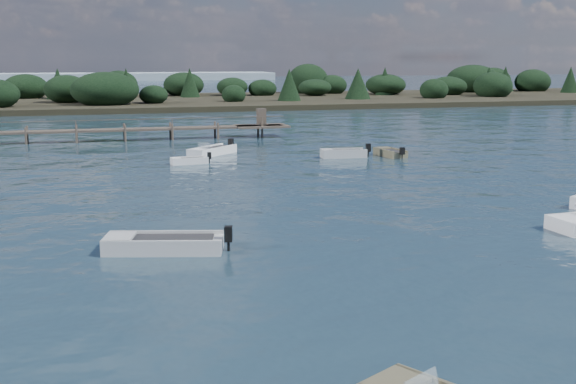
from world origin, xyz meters
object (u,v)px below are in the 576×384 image
object	(u,v)px
tender_far_grey_b	(344,155)
dinghy_extra_a	(212,153)
dinghy_extra_b	(390,154)
tender_far_white	(189,162)
dinghy_mid_grey	(164,247)

from	to	relation	value
tender_far_grey_b	dinghy_extra_a	world-z (taller)	dinghy_extra_a
dinghy_extra_b	tender_far_white	distance (m)	15.60
dinghy_extra_a	dinghy_mid_grey	bearing A→B (deg)	-103.47
dinghy_extra_b	tender_far_white	bearing A→B (deg)	179.94
dinghy_extra_b	dinghy_extra_a	distance (m)	13.91
tender_far_grey_b	dinghy_mid_grey	bearing A→B (deg)	-124.24
tender_far_white	dinghy_mid_grey	bearing A→B (deg)	-100.30
dinghy_mid_grey	dinghy_extra_b	distance (m)	30.69
dinghy_extra_a	tender_far_grey_b	bearing A→B (deg)	-23.86
tender_far_grey_b	dinghy_extra_a	size ratio (longest dim) A/B	0.89
dinghy_extra_b	tender_far_white	xyz separation A→B (m)	(-15.60, 0.02, -0.02)
dinghy_mid_grey	tender_far_grey_b	world-z (taller)	tender_far_grey_b
tender_far_white	tender_far_grey_b	distance (m)	11.85
tender_far_grey_b	dinghy_extra_a	bearing A→B (deg)	156.14
tender_far_white	dinghy_extra_a	size ratio (longest dim) A/B	0.67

